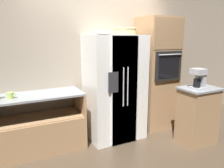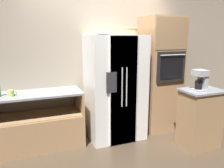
{
  "view_description": "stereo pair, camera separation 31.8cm",
  "coord_description": "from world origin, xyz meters",
  "px_view_note": "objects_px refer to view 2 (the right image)",
  "views": [
    {
      "loc": [
        -1.47,
        -3.18,
        1.73
      ],
      "look_at": [
        0.09,
        -0.06,
        0.96
      ],
      "focal_mm": 35.0,
      "sensor_mm": 36.0,
      "label": 1
    },
    {
      "loc": [
        -1.18,
        -3.31,
        1.73
      ],
      "look_at": [
        0.09,
        -0.06,
        0.96
      ],
      "focal_mm": 35.0,
      "sensor_mm": 36.0,
      "label": 2
    }
  ],
  "objects_px": {
    "wicker_basket": "(127,31)",
    "wall_oven": "(160,74)",
    "coffee_maker": "(201,79)",
    "refrigerator": "(115,88)",
    "mug": "(11,93)",
    "fruit_bowl": "(103,32)"
  },
  "relations": [
    {
      "from": "mug",
      "to": "coffee_maker",
      "type": "xyz_separation_m",
      "value": [
        2.64,
        -0.85,
        0.17
      ]
    },
    {
      "from": "wicker_basket",
      "to": "coffee_maker",
      "type": "relative_size",
      "value": 1.15
    },
    {
      "from": "wicker_basket",
      "to": "coffee_maker",
      "type": "bearing_deg",
      "value": -43.37
    },
    {
      "from": "refrigerator",
      "to": "mug",
      "type": "xyz_separation_m",
      "value": [
        -1.61,
        0.01,
        0.06
      ]
    },
    {
      "from": "wall_oven",
      "to": "fruit_bowl",
      "type": "height_order",
      "value": "wall_oven"
    },
    {
      "from": "fruit_bowl",
      "to": "coffee_maker",
      "type": "relative_size",
      "value": 0.82
    },
    {
      "from": "wall_oven",
      "to": "coffee_maker",
      "type": "xyz_separation_m",
      "value": [
        0.11,
        -0.9,
        0.06
      ]
    },
    {
      "from": "fruit_bowl",
      "to": "coffee_maker",
      "type": "bearing_deg",
      "value": -31.8
    },
    {
      "from": "refrigerator",
      "to": "mug",
      "type": "distance_m",
      "value": 1.61
    },
    {
      "from": "wall_oven",
      "to": "wicker_basket",
      "type": "distance_m",
      "value": 1.08
    },
    {
      "from": "refrigerator",
      "to": "mug",
      "type": "bearing_deg",
      "value": 179.82
    },
    {
      "from": "coffee_maker",
      "to": "wicker_basket",
      "type": "bearing_deg",
      "value": 136.63
    },
    {
      "from": "refrigerator",
      "to": "coffee_maker",
      "type": "height_order",
      "value": "refrigerator"
    },
    {
      "from": "wicker_basket",
      "to": "wall_oven",
      "type": "bearing_deg",
      "value": 6.98
    },
    {
      "from": "coffee_maker",
      "to": "fruit_bowl",
      "type": "bearing_deg",
      "value": 148.2
    },
    {
      "from": "wall_oven",
      "to": "fruit_bowl",
      "type": "relative_size",
      "value": 7.98
    },
    {
      "from": "fruit_bowl",
      "to": "wicker_basket",
      "type": "bearing_deg",
      "value": 2.98
    },
    {
      "from": "wall_oven",
      "to": "mug",
      "type": "height_order",
      "value": "wall_oven"
    },
    {
      "from": "wall_oven",
      "to": "fruit_bowl",
      "type": "bearing_deg",
      "value": -174.44
    },
    {
      "from": "wicker_basket",
      "to": "coffee_maker",
      "type": "xyz_separation_m",
      "value": [
        0.85,
        -0.81,
        -0.71
      ]
    },
    {
      "from": "wicker_basket",
      "to": "mug",
      "type": "xyz_separation_m",
      "value": [
        -1.79,
        0.04,
        -0.88
      ]
    },
    {
      "from": "mug",
      "to": "coffee_maker",
      "type": "bearing_deg",
      "value": -17.77
    }
  ]
}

